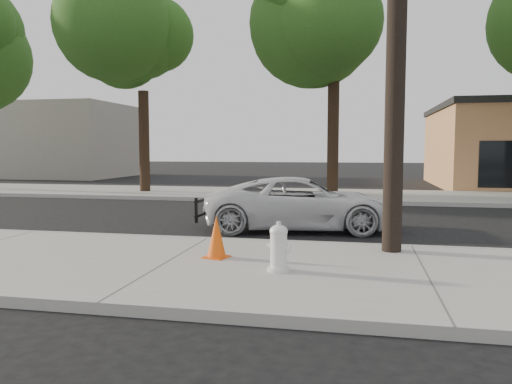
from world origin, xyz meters
TOP-DOWN VIEW (x-y plane):
  - ground at (0.00, 0.00)m, footprint 120.00×120.00m
  - near_sidewalk at (0.00, -4.30)m, footprint 90.00×4.40m
  - far_sidewalk at (0.00, 8.50)m, footprint 90.00×5.00m
  - curb_near at (0.00, -2.10)m, footprint 90.00×0.12m
  - building_far at (-20.00, 20.00)m, footprint 14.00×8.00m
  - tree_b at (-5.81, 8.06)m, footprint 4.34×4.20m
  - tree_c at (2.22, 7.64)m, footprint 4.96×4.80m
  - police_cruiser at (1.65, 0.22)m, footprint 4.85×2.73m
  - fire_hydrant at (1.86, -4.54)m, footprint 0.37×0.34m
  - traffic_cone at (0.70, -3.85)m, footprint 0.46×0.46m

SIDE VIEW (x-z plane):
  - ground at x=0.00m, z-range 0.00..0.00m
  - near_sidewalk at x=0.00m, z-range 0.00..0.15m
  - far_sidewalk at x=0.00m, z-range 0.00..0.15m
  - curb_near at x=0.00m, z-range -0.01..0.15m
  - fire_hydrant at x=1.86m, z-range 0.14..0.83m
  - traffic_cone at x=0.70m, z-range 0.14..0.85m
  - police_cruiser at x=1.65m, z-range 0.00..1.28m
  - building_far at x=-20.00m, z-range 0.00..5.00m
  - tree_b at x=-5.81m, z-range 1.93..10.38m
  - tree_c at x=2.22m, z-range 2.13..11.68m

